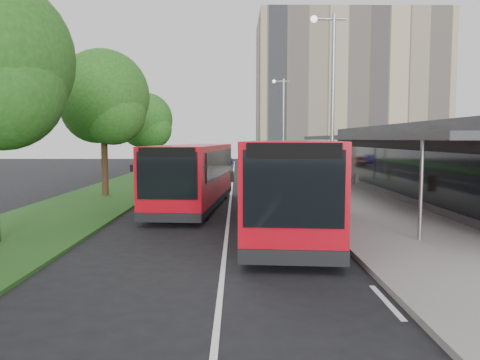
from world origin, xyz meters
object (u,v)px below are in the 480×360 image
object	(u,v)px
lamp_post_near	(331,101)
bollard	(301,174)
car_near	(250,161)
tree_far	(146,123)
bus_main	(289,185)
tree_mid	(103,102)
lamp_post_far	(282,121)
bus_second	(194,176)
litter_bin	(317,183)
car_far	(226,159)

from	to	relation	value
lamp_post_near	bollard	world-z (taller)	lamp_post_near
bollard	car_near	world-z (taller)	car_near
tree_far	bollard	distance (m)	13.19
bus_main	lamp_post_near	bearing A→B (deg)	59.23
tree_mid	lamp_post_far	size ratio (longest dim) A/B	1.01
tree_far	bus_second	distance (m)	17.37
litter_bin	bollard	bearing A→B (deg)	88.98
bus_main	car_near	size ratio (longest dim) A/B	3.13
litter_bin	lamp_post_far	bearing A→B (deg)	94.53
car_far	bus_second	bearing A→B (deg)	-103.15
bus_main	car_far	xyz separation A→B (m)	(-3.35, 45.91, -1.05)
tree_mid	car_far	bearing A→B (deg)	80.84
lamp_post_far	bollard	distance (m)	5.99
bus_second	bollard	xyz separation A→B (m)	(6.84, 13.00, -0.92)
bollard	car_near	xyz separation A→B (m)	(-3.31, 21.05, 0.03)
tree_far	bus_main	bearing A→B (deg)	-67.05
bus_second	lamp_post_near	bearing A→B (deg)	-20.49
litter_bin	car_near	size ratio (longest dim) A/B	0.27
bus_main	bus_second	size ratio (longest dim) A/B	1.07
lamp_post_near	bus_second	xyz separation A→B (m)	(-5.79, 2.79, -3.21)
tree_mid	tree_far	size ratio (longest dim) A/B	1.17
tree_far	bus_main	size ratio (longest dim) A/B	0.61
tree_mid	car_far	world-z (taller)	tree_mid
tree_mid	bus_second	xyz separation A→B (m)	(5.34, -4.26, -3.73)
tree_mid	bus_main	xyz separation A→B (m)	(9.19, -9.71, -3.63)
lamp_post_near	car_near	xyz separation A→B (m)	(-2.26, 36.84, -4.10)
tree_far	bollard	bearing A→B (deg)	-14.98
lamp_post_far	litter_bin	world-z (taller)	lamp_post_far
tree_mid	lamp_post_far	xyz separation A→B (m)	(11.13, 12.95, -0.52)
litter_bin	tree_mid	bearing A→B (deg)	-173.67
lamp_post_near	bus_main	xyz separation A→B (m)	(-1.94, -2.66, -3.10)
tree_mid	bollard	bearing A→B (deg)	35.67
lamp_post_near	car_near	bearing A→B (deg)	93.51
lamp_post_far	litter_bin	xyz separation A→B (m)	(0.92, -11.61, -4.09)
lamp_post_far	litter_bin	distance (m)	12.34
tree_far	car_far	size ratio (longest dim) A/B	2.02
tree_far	bus_second	world-z (taller)	tree_far
tree_mid	bus_second	distance (m)	7.78
lamp_post_near	car_near	size ratio (longest dim) A/B	2.21
lamp_post_near	litter_bin	distance (m)	9.38
litter_bin	car_far	size ratio (longest dim) A/B	0.28
tree_far	litter_bin	xyz separation A→B (m)	(12.05, -10.66, -3.84)
bus_main	car_far	bearing A→B (deg)	99.47
tree_mid	car_near	world-z (taller)	tree_mid
lamp_post_far	bus_main	world-z (taller)	lamp_post_far
tree_far	car_near	bearing A→B (deg)	63.51
lamp_post_far	car_far	size ratio (longest dim) A/B	2.33
lamp_post_far	car_far	bearing A→B (deg)	102.81
bus_main	bus_second	bearing A→B (deg)	130.57
tree_far	car_near	xyz separation A→B (m)	(8.87, 17.79, -3.86)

